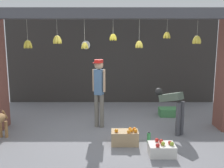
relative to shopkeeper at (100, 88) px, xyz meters
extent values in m
plane|color=slate|center=(0.31, -0.40, -1.02)|extent=(60.00, 60.00, 0.00)
cube|color=#2D2B28|center=(0.31, 2.69, 0.43)|extent=(7.31, 0.12, 2.90)
cube|color=#4C4C51|center=(0.31, -0.28, 1.76)|extent=(5.41, 0.24, 0.24)
cylinder|color=#B2AD99|center=(-1.63, -0.25, 1.40)|extent=(0.01, 0.01, 0.48)
ellipsoid|color=gold|center=(-1.58, -0.25, 1.06)|extent=(0.14, 0.07, 0.21)
ellipsoid|color=gold|center=(-1.62, -0.20, 1.06)|extent=(0.10, 0.13, 0.21)
ellipsoid|color=gold|center=(-1.67, -0.22, 1.06)|extent=(0.13, 0.11, 0.22)
ellipsoid|color=gold|center=(-1.67, -0.28, 1.06)|extent=(0.13, 0.11, 0.22)
ellipsoid|color=gold|center=(-1.62, -0.29, 1.06)|extent=(0.10, 0.13, 0.21)
cylinder|color=#B2AD99|center=(-0.94, -0.24, 1.45)|extent=(0.01, 0.01, 0.37)
ellipsoid|color=yellow|center=(-0.89, -0.24, 1.17)|extent=(0.14, 0.08, 0.21)
ellipsoid|color=yellow|center=(-0.91, -0.20, 1.17)|extent=(0.12, 0.13, 0.22)
ellipsoid|color=yellow|center=(-0.96, -0.19, 1.17)|extent=(0.09, 0.14, 0.22)
ellipsoid|color=yellow|center=(-0.99, -0.22, 1.17)|extent=(0.14, 0.10, 0.22)
ellipsoid|color=yellow|center=(-0.99, -0.26, 1.17)|extent=(0.14, 0.10, 0.22)
ellipsoid|color=yellow|center=(-0.96, -0.29, 1.17)|extent=(0.09, 0.14, 0.22)
ellipsoid|color=yellow|center=(-0.91, -0.28, 1.17)|extent=(0.12, 0.13, 0.22)
cylinder|color=#B2AD99|center=(-0.31, -0.29, 1.37)|extent=(0.01, 0.01, 0.53)
ellipsoid|color=yellow|center=(-0.26, -0.29, 1.03)|extent=(0.11, 0.06, 0.17)
ellipsoid|color=yellow|center=(-0.31, -0.24, 1.03)|extent=(0.06, 0.11, 0.17)
ellipsoid|color=yellow|center=(-0.35, -0.29, 1.03)|extent=(0.11, 0.06, 0.17)
ellipsoid|color=yellow|center=(-0.31, -0.33, 1.03)|extent=(0.06, 0.11, 0.17)
cylinder|color=#B2AD99|center=(0.35, -0.30, 1.47)|extent=(0.01, 0.01, 0.33)
ellipsoid|color=yellow|center=(0.40, -0.30, 1.23)|extent=(0.11, 0.06, 0.18)
ellipsoid|color=yellow|center=(0.38, -0.27, 1.23)|extent=(0.10, 0.10, 0.18)
ellipsoid|color=yellow|center=(0.34, -0.26, 1.23)|extent=(0.08, 0.11, 0.18)
ellipsoid|color=yellow|center=(0.31, -0.29, 1.23)|extent=(0.11, 0.09, 0.18)
ellipsoid|color=yellow|center=(0.31, -0.32, 1.23)|extent=(0.11, 0.09, 0.18)
ellipsoid|color=yellow|center=(0.34, -0.35, 1.23)|extent=(0.08, 0.11, 0.18)
ellipsoid|color=yellow|center=(0.38, -0.34, 1.23)|extent=(0.10, 0.10, 0.18)
cylinder|color=#B2AD99|center=(0.95, -0.29, 1.39)|extent=(0.01, 0.01, 0.49)
ellipsoid|color=yellow|center=(1.00, -0.29, 1.06)|extent=(0.12, 0.07, 0.19)
ellipsoid|color=yellow|center=(0.98, -0.25, 1.06)|extent=(0.10, 0.11, 0.19)
ellipsoid|color=yellow|center=(0.94, -0.25, 1.06)|extent=(0.08, 0.12, 0.19)
ellipsoid|color=yellow|center=(0.91, -0.27, 1.06)|extent=(0.12, 0.09, 0.19)
ellipsoid|color=yellow|center=(0.91, -0.31, 1.06)|extent=(0.12, 0.09, 0.19)
ellipsoid|color=yellow|center=(0.94, -0.34, 1.06)|extent=(0.08, 0.12, 0.19)
ellipsoid|color=yellow|center=(0.98, -0.33, 1.06)|extent=(0.10, 0.11, 0.19)
cylinder|color=#B2AD99|center=(1.60, -0.24, 1.49)|extent=(0.01, 0.01, 0.29)
ellipsoid|color=gold|center=(1.64, -0.24, 1.27)|extent=(0.11, 0.06, 0.17)
ellipsoid|color=gold|center=(1.60, -0.20, 1.27)|extent=(0.06, 0.11, 0.17)
ellipsoid|color=gold|center=(1.55, -0.24, 1.27)|extent=(0.11, 0.06, 0.17)
ellipsoid|color=gold|center=(1.60, -0.28, 1.27)|extent=(0.06, 0.11, 0.17)
cylinder|color=#B2AD99|center=(2.29, -0.26, 1.45)|extent=(0.01, 0.01, 0.38)
ellipsoid|color=yellow|center=(2.34, -0.26, 1.17)|extent=(0.14, 0.07, 0.21)
ellipsoid|color=yellow|center=(2.32, -0.22, 1.17)|extent=(0.12, 0.12, 0.22)
ellipsoid|color=yellow|center=(2.28, -0.21, 1.17)|extent=(0.09, 0.14, 0.22)
ellipsoid|color=yellow|center=(2.24, -0.23, 1.17)|extent=(0.13, 0.10, 0.22)
ellipsoid|color=yellow|center=(2.24, -0.28, 1.17)|extent=(0.13, 0.10, 0.22)
ellipsoid|color=yellow|center=(2.28, -0.31, 1.17)|extent=(0.09, 0.14, 0.22)
ellipsoid|color=yellow|center=(2.32, -0.30, 1.17)|extent=(0.12, 0.12, 0.22)
cylinder|color=#9E7042|center=(-2.07, -0.71, -0.83)|extent=(0.07, 0.07, 0.38)
cylinder|color=#9E7042|center=(-2.21, -0.70, -0.83)|extent=(0.07, 0.07, 0.38)
cylinder|color=#9E7042|center=(-2.13, -0.61, -0.51)|extent=(0.07, 0.19, 0.24)
cylinder|color=#6B665B|center=(0.07, -0.02, -0.60)|extent=(0.11, 0.11, 0.84)
cylinder|color=#6B665B|center=(-0.07, 0.02, -0.60)|extent=(0.11, 0.11, 0.84)
cube|color=#4C7099|center=(0.00, 0.00, 0.14)|extent=(0.25, 0.23, 0.63)
cylinder|color=tan|center=(0.13, -0.05, 0.18)|extent=(0.06, 0.06, 0.56)
cylinder|color=tan|center=(-0.13, 0.05, 0.18)|extent=(0.06, 0.06, 0.56)
sphere|color=tan|center=(0.00, 0.00, 0.56)|extent=(0.22, 0.22, 0.22)
cylinder|color=red|center=(0.00, 0.00, 0.66)|extent=(0.22, 0.22, 0.08)
cube|color=red|center=(-0.04, -0.10, 0.62)|extent=(0.21, 0.17, 0.01)
cylinder|color=#424247|center=(1.84, -0.61, -0.63)|extent=(0.11, 0.11, 0.79)
cylinder|color=#424247|center=(1.95, -0.52, -0.63)|extent=(0.11, 0.11, 0.79)
cube|color=#4C5B4C|center=(1.72, -0.36, -0.16)|extent=(0.55, 0.58, 0.31)
sphere|color=black|center=(1.48, -0.09, -0.09)|extent=(0.19, 0.19, 0.19)
cube|color=tan|center=(0.60, -1.10, -0.88)|extent=(0.57, 0.34, 0.29)
sphere|color=orange|center=(0.73, -1.16, -0.70)|extent=(0.08, 0.08, 0.08)
sphere|color=orange|center=(0.71, -1.06, -0.70)|extent=(0.08, 0.08, 0.08)
sphere|color=orange|center=(0.67, -1.23, -0.70)|extent=(0.08, 0.08, 0.08)
sphere|color=orange|center=(0.80, -1.06, -0.70)|extent=(0.08, 0.08, 0.08)
sphere|color=orange|center=(0.82, -1.17, -0.70)|extent=(0.08, 0.08, 0.08)
sphere|color=orange|center=(0.42, -1.16, -0.70)|extent=(0.08, 0.08, 0.08)
cube|color=silver|center=(1.28, -1.62, -0.91)|extent=(0.50, 0.38, 0.22)
sphere|color=red|center=(1.17, -1.75, -0.77)|extent=(0.08, 0.08, 0.08)
sphere|color=#99B238|center=(1.29, -1.66, -0.77)|extent=(0.08, 0.08, 0.08)
sphere|color=#99B238|center=(1.46, -1.68, -0.77)|extent=(0.08, 0.08, 0.08)
sphere|color=red|center=(1.43, -1.63, -0.77)|extent=(0.08, 0.08, 0.08)
sphere|color=#99B238|center=(1.29, -1.67, -0.77)|extent=(0.08, 0.08, 0.08)
sphere|color=red|center=(1.28, -1.54, -0.77)|extent=(0.08, 0.08, 0.08)
sphere|color=red|center=(1.28, -1.65, -0.77)|extent=(0.08, 0.08, 0.08)
sphere|color=red|center=(1.20, -1.50, -0.77)|extent=(0.08, 0.08, 0.08)
cube|color=#42844C|center=(1.98, 0.96, -0.91)|extent=(0.54, 0.40, 0.23)
cylinder|color=#38934C|center=(1.12, -1.00, -0.92)|extent=(0.08, 0.08, 0.21)
cylinder|color=black|center=(1.12, -1.00, -0.80)|extent=(0.04, 0.04, 0.02)
cylinder|color=black|center=(-0.58, 2.63, 1.01)|extent=(0.31, 0.01, 0.31)
cylinder|color=white|center=(-0.58, 2.61, 1.01)|extent=(0.30, 0.02, 0.30)
cube|color=black|center=(-0.58, 2.60, 1.05)|extent=(0.01, 0.01, 0.08)
cube|color=black|center=(-0.53, 2.60, 1.01)|extent=(0.11, 0.01, 0.01)
camera|label=1|loc=(0.33, -6.11, 1.13)|focal=40.00mm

